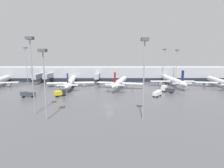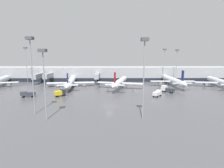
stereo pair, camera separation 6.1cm
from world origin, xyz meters
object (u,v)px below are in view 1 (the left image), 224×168
service_truck_2 (157,93)px  apron_light_mast_2 (164,57)px  parked_jet_1 (71,82)px  apron_light_mast_0 (43,65)px  traffic_cone_3 (166,85)px  apron_light_mast_4 (26,56)px  parked_jet_0 (120,82)px  service_truck_3 (28,94)px  apron_light_mast_6 (31,55)px  parked_jet_4 (220,82)px  service_truck_1 (167,89)px  parked_jet_3 (172,80)px  traffic_cone_2 (136,90)px  traffic_cone_0 (188,87)px  traffic_cone_1 (92,88)px  apron_light_mast_3 (177,57)px  apron_light_mast_1 (144,57)px  service_truck_0 (60,93)px

service_truck_2 → apron_light_mast_2: apron_light_mast_2 is taller
parked_jet_1 → apron_light_mast_0: bearing=178.6°
traffic_cone_3 → apron_light_mast_4: size_ratio=0.04×
parked_jet_0 → apron_light_mast_0: 50.01m
service_truck_3 → apron_light_mast_6: bearing=108.3°
parked_jet_4 → parked_jet_0: bearing=102.9°
service_truck_3 → traffic_cone_3: bearing=-168.7°
parked_jet_1 → parked_jet_4: size_ratio=1.15×
parked_jet_0 → service_truck_1: (21.16, -9.85, -1.71)m
parked_jet_1 → parked_jet_3: size_ratio=1.06×
traffic_cone_2 → parked_jet_3: bearing=30.2°
apron_light_mast_0 → apron_light_mast_4: bearing=118.7°
parked_jet_0 → traffic_cone_0: size_ratio=57.39×
parked_jet_3 → traffic_cone_1: 44.24m
service_truck_1 → apron_light_mast_6: apron_light_mast_6 is taller
service_truck_3 → service_truck_2: bearing=169.4°
service_truck_2 → service_truck_3: size_ratio=0.84×
apron_light_mast_2 → parked_jet_1: bearing=-167.6°
traffic_cone_0 → traffic_cone_2: traffic_cone_2 is taller
parked_jet_3 → apron_light_mast_4: size_ratio=1.76×
service_truck_1 → apron_light_mast_3: 33.54m
parked_jet_1 → apron_light_mast_1: (29.91, -50.22, 13.62)m
parked_jet_3 → apron_light_mast_3: apron_light_mast_3 is taller
parked_jet_1 → service_truck_0: 23.26m
traffic_cone_0 → traffic_cone_2: 28.96m
apron_light_mast_2 → apron_light_mast_4: 82.90m
parked_jet_0 → apron_light_mast_0: (-21.37, -43.82, 11.14)m
service_truck_0 → apron_light_mast_2: bearing=-7.9°
service_truck_1 → traffic_cone_1: (-35.19, 9.71, -1.25)m
service_truck_2 → traffic_cone_1: service_truck_2 is taller
service_truck_1 → apron_light_mast_2: size_ratio=0.28×
service_truck_2 → traffic_cone_0: service_truck_2 is taller
apron_light_mast_0 → apron_light_mast_1: size_ratio=0.87×
parked_jet_3 → service_truck_0: bearing=113.6°
apron_light_mast_3 → parked_jet_3: bearing=-118.8°
parked_jet_0 → apron_light_mast_6: apron_light_mast_6 is taller
parked_jet_4 → apron_light_mast_4: bearing=91.4°
parked_jet_4 → apron_light_mast_0: 89.82m
service_truck_0 → apron_light_mast_3: size_ratio=0.23×
apron_light_mast_3 → apron_light_mast_4: 90.18m
parked_jet_0 → traffic_cone_3: 27.97m
service_truck_1 → apron_light_mast_4: apron_light_mast_4 is taller
parked_jet_1 → traffic_cone_1: (12.12, -6.08, -2.27)m
traffic_cone_3 → apron_light_mast_0: bearing=-132.6°
parked_jet_1 → apron_light_mast_6: 47.20m
service_truck_0 → service_truck_2: (39.92, -0.77, -0.11)m
apron_light_mast_2 → traffic_cone_2: bearing=-130.9°
parked_jet_4 → apron_light_mast_6: 92.12m
apron_light_mast_1 → apron_light_mast_4: size_ratio=0.98×
apron_light_mast_2 → apron_light_mast_3: 7.31m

